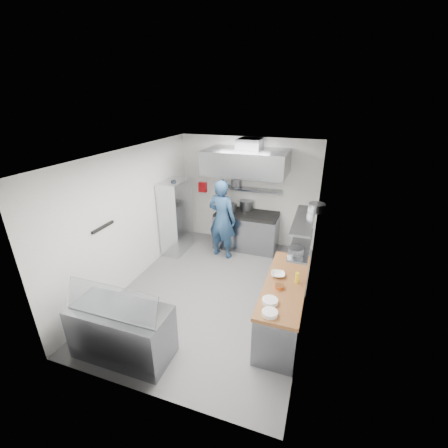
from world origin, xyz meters
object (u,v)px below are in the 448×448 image
at_px(chef, 222,219).
at_px(display_case, 122,332).
at_px(wire_rack, 176,217).
at_px(gas_range, 246,231).

distance_m(chef, display_case, 3.52).
xyz_separation_m(chef, wire_rack, (-1.18, -0.10, -0.06)).
xyz_separation_m(wire_rack, display_case, (0.80, -3.36, -0.50)).
relative_size(gas_range, wire_rack, 0.86).
height_order(wire_rack, display_case, wire_rack).
bearing_deg(chef, display_case, 93.99).
relative_size(gas_range, display_case, 1.07).
height_order(gas_range, chef, chef).
bearing_deg(gas_range, chef, -124.77).
relative_size(chef, wire_rack, 1.06).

